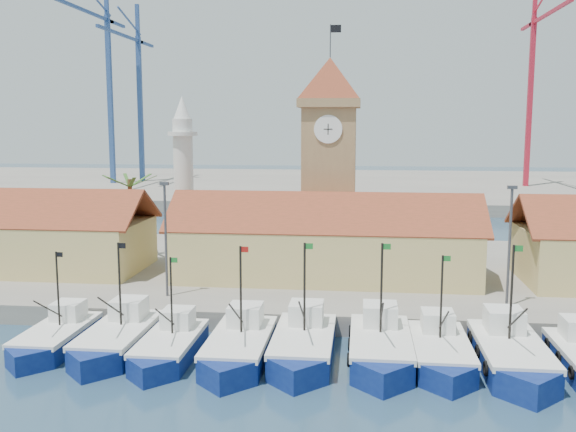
# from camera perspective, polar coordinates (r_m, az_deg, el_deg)

# --- Properties ---
(ground) EXTENTS (400.00, 400.00, 0.00)m
(ground) POSITION_cam_1_polar(r_m,az_deg,el_deg) (38.94, 1.53, -14.38)
(ground) COLOR #1C314B
(ground) RESTS_ON ground
(quay) EXTENTS (140.00, 32.00, 1.50)m
(quay) POSITION_cam_1_polar(r_m,az_deg,el_deg) (61.57, 3.50, -5.19)
(quay) COLOR gray
(quay) RESTS_ON ground
(terminal) EXTENTS (240.00, 80.00, 2.00)m
(terminal) POSITION_cam_1_polar(r_m,az_deg,el_deg) (146.54, 5.32, 2.63)
(terminal) COLOR gray
(terminal) RESTS_ON ground
(boat_0) EXTENTS (3.32, 9.10, 6.88)m
(boat_0) POSITION_cam_1_polar(r_m,az_deg,el_deg) (46.17, -20.05, -10.29)
(boat_0) COLOR navy
(boat_0) RESTS_ON ground
(boat_1) EXTENTS (3.68, 10.07, 7.62)m
(boat_1) POSITION_cam_1_polar(r_m,az_deg,el_deg) (44.43, -15.01, -10.69)
(boat_1) COLOR navy
(boat_1) RESTS_ON ground
(boat_2) EXTENTS (3.32, 9.09, 6.88)m
(boat_2) POSITION_cam_1_polar(r_m,az_deg,el_deg) (42.51, -10.55, -11.52)
(boat_2) COLOR navy
(boat_2) RESTS_ON ground
(boat_3) EXTENTS (3.71, 10.17, 7.69)m
(boat_3) POSITION_cam_1_polar(r_m,az_deg,el_deg) (41.55, -4.41, -11.75)
(boat_3) COLOR navy
(boat_3) RESTS_ON ground
(boat_4) EXTENTS (3.80, 10.41, 7.87)m
(boat_4) POSITION_cam_1_polar(r_m,az_deg,el_deg) (41.64, 1.34, -11.65)
(boat_4) COLOR navy
(boat_4) RESTS_ON ground
(boat_5) EXTENTS (3.83, 10.48, 7.93)m
(boat_5) POSITION_cam_1_polar(r_m,az_deg,el_deg) (41.64, 8.23, -11.73)
(boat_5) COLOR navy
(boat_5) RESTS_ON ground
(boat_6) EXTENTS (3.50, 9.57, 7.24)m
(boat_6) POSITION_cam_1_polar(r_m,az_deg,el_deg) (41.83, 13.46, -11.88)
(boat_6) COLOR navy
(boat_6) RESTS_ON ground
(boat_7) EXTENTS (3.90, 10.69, 8.09)m
(boat_7) POSITION_cam_1_polar(r_m,az_deg,el_deg) (42.19, 19.30, -11.82)
(boat_7) COLOR navy
(boat_7) RESTS_ON ground
(hall_center) EXTENTS (27.04, 10.13, 7.61)m
(hall_center) POSITION_cam_1_polar(r_m,az_deg,el_deg) (56.98, 3.31, -2.94)
(hall_center) COLOR tan
(hall_center) RESTS_ON quay
(clock_tower) EXTENTS (5.80, 5.80, 22.70)m
(clock_tower) POSITION_cam_1_polar(r_m,az_deg,el_deg) (61.98, 3.69, 5.38)
(clock_tower) COLOR #9F7D51
(clock_tower) RESTS_ON quay
(minaret) EXTENTS (3.00, 3.00, 16.30)m
(minaret) POSITION_cam_1_polar(r_m,az_deg,el_deg) (66.56, -9.27, 3.55)
(minaret) COLOR silver
(minaret) RESTS_ON quay
(palm_tree) EXTENTS (5.60, 5.03, 8.39)m
(palm_tree) POSITION_cam_1_polar(r_m,az_deg,el_deg) (66.58, -13.81, 0.41)
(palm_tree) COLOR brown
(palm_tree) RESTS_ON quay
(lamp_posts) EXTENTS (80.70, 0.25, 9.03)m
(lamp_posts) POSITION_cam_1_polar(r_m,az_deg,el_deg) (48.65, 3.39, -1.87)
(lamp_posts) COLOR #3F3F44
(lamp_posts) RESTS_ON quay
(crane_blue_far) EXTENTS (1.00, 37.87, 43.43)m
(crane_blue_far) POSITION_cam_1_polar(r_m,az_deg,el_deg) (146.98, -15.94, 12.34)
(crane_blue_far) COLOR #2B4A84
(crane_blue_far) RESTS_ON terminal
(crane_blue_near) EXTENTS (1.00, 32.79, 39.66)m
(crane_blue_near) POSITION_cam_1_polar(r_m,az_deg,el_deg) (151.36, -13.26, 11.35)
(crane_blue_near) COLOR #2B4A84
(crane_blue_near) RESTS_ON terminal
(crane_red_right) EXTENTS (1.00, 34.35, 41.77)m
(crane_red_right) POSITION_cam_1_polar(r_m,az_deg,el_deg) (143.83, 20.97, 11.74)
(crane_red_right) COLOR #B21B2F
(crane_red_right) RESTS_ON terminal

